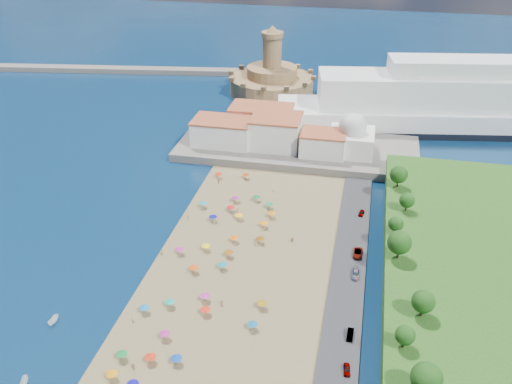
# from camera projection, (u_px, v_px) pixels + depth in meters

# --- Properties ---
(ground) EXTENTS (700.00, 700.00, 0.00)m
(ground) POSITION_uv_depth(u_px,v_px,m) (223.00, 259.00, 156.08)
(ground) COLOR #071938
(ground) RESTS_ON ground
(terrace) EXTENTS (90.00, 36.00, 3.00)m
(terrace) POSITION_uv_depth(u_px,v_px,m) (297.00, 149.00, 216.09)
(terrace) COLOR #59544C
(terrace) RESTS_ON ground
(jetty) EXTENTS (18.00, 70.00, 2.40)m
(jetty) POSITION_uv_depth(u_px,v_px,m) (259.00, 113.00, 250.18)
(jetty) COLOR #59544C
(jetty) RESTS_ON ground
(breakwater) EXTENTS (199.03, 34.77, 2.60)m
(breakwater) POSITION_uv_depth(u_px,v_px,m) (98.00, 69.00, 306.32)
(breakwater) COLOR #59544C
(breakwater) RESTS_ON ground
(waterfront_buildings) EXTENTS (57.00, 29.00, 11.00)m
(waterfront_buildings) POSITION_uv_depth(u_px,v_px,m) (264.00, 130.00, 215.91)
(waterfront_buildings) COLOR silver
(waterfront_buildings) RESTS_ON terrace
(domed_building) EXTENTS (16.00, 16.00, 15.00)m
(domed_building) POSITION_uv_depth(u_px,v_px,m) (352.00, 137.00, 207.16)
(domed_building) COLOR silver
(domed_building) RESTS_ON terrace
(fortress) EXTENTS (40.00, 40.00, 32.40)m
(fortress) POSITION_uv_depth(u_px,v_px,m) (272.00, 80.00, 273.23)
(fortress) COLOR #9A784D
(fortress) RESTS_ON ground
(cruise_ship) EXTENTS (167.62, 51.08, 36.26)m
(cruise_ship) POSITION_uv_depth(u_px,v_px,m) (481.00, 105.00, 231.26)
(cruise_ship) COLOR black
(cruise_ship) RESTS_ON ground
(beach_parasols) EXTENTS (30.68, 115.17, 2.20)m
(beach_parasols) POSITION_uv_depth(u_px,v_px,m) (207.00, 277.00, 145.77)
(beach_parasols) COLOR gray
(beach_parasols) RESTS_ON beach
(beachgoers) EXTENTS (37.14, 97.53, 1.89)m
(beachgoers) POSITION_uv_depth(u_px,v_px,m) (213.00, 253.00, 156.60)
(beachgoers) COLOR tan
(beachgoers) RESTS_ON beach
(moored_boats) EXTENTS (5.66, 22.14, 1.47)m
(moored_boats) POSITION_uv_depth(u_px,v_px,m) (41.00, 348.00, 125.70)
(moored_boats) COLOR white
(moored_boats) RESTS_ON ground
(parked_cars) EXTENTS (2.59, 68.78, 1.43)m
(parked_cars) POSITION_uv_depth(u_px,v_px,m) (356.00, 274.00, 147.98)
(parked_cars) COLOR gray
(parked_cars) RESTS_ON promenade
(hillside_trees) EXTENTS (10.71, 106.90, 7.90)m
(hillside_trees) POSITION_uv_depth(u_px,v_px,m) (408.00, 270.00, 134.94)
(hillside_trees) COLOR #382314
(hillside_trees) RESTS_ON hillside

